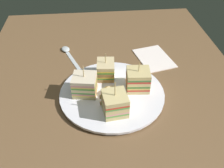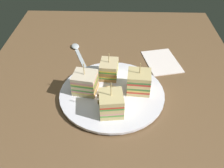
{
  "view_description": "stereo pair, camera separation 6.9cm",
  "coord_description": "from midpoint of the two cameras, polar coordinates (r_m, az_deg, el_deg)",
  "views": [
    {
      "loc": [
        52.52,
        -5.19,
        48.38
      ],
      "look_at": [
        0.0,
        0.0,
        4.3
      ],
      "focal_mm": 40.23,
      "sensor_mm": 36.0,
      "label": 1
    },
    {
      "loc": [
        52.75,
        1.68,
        48.38
      ],
      "look_at": [
        0.0,
        0.0,
        4.3
      ],
      "focal_mm": 40.23,
      "sensor_mm": 36.0,
      "label": 2
    }
  ],
  "objects": [
    {
      "name": "ground_plane",
      "position": [
        0.72,
        -2.73,
        -3.28
      ],
      "size": [
        114.32,
        81.64,
        1.8
      ],
      "primitive_type": "cube",
      "color": "brown"
    },
    {
      "name": "sandwich_wedge_1",
      "position": [
        0.69,
        -9.04,
        -0.3
      ],
      "size": [
        6.87,
        7.22,
        9.2
      ],
      "rotation": [
        0.0,
        0.0,
        7.69
      ],
      "color": "beige",
      "rests_on": "plate"
    },
    {
      "name": "sandwich_wedge_0",
      "position": [
        0.75,
        -4.08,
        3.16
      ],
      "size": [
        6.78,
        5.6,
        8.14
      ],
      "rotation": [
        0.0,
        0.0,
        6.2
      ],
      "color": "beige",
      "rests_on": "plate"
    },
    {
      "name": "plate",
      "position": [
        0.71,
        -2.77,
        -2.29
      ],
      "size": [
        29.49,
        29.49,
        1.3
      ],
      "color": "white",
      "rests_on": "ground_plane"
    },
    {
      "name": "napkin",
      "position": [
        0.87,
        7.31,
        5.82
      ],
      "size": [
        16.4,
        13.33,
        0.5
      ],
      "primitive_type": "cube",
      "rotation": [
        0.0,
        0.0,
        0.23
      ],
      "color": "white",
      "rests_on": "ground_plane"
    },
    {
      "name": "spoon",
      "position": [
        0.91,
        -12.25,
        7.04
      ],
      "size": [
        15.32,
        7.67,
        1.0
      ],
      "rotation": [
        0.0,
        0.0,
        3.52
      ],
      "color": "silver",
      "rests_on": "ground_plane"
    },
    {
      "name": "sandwich_wedge_2",
      "position": [
        0.63,
        -2.84,
        -4.58
      ],
      "size": [
        7.03,
        6.69,
        9.79
      ],
      "rotation": [
        0.0,
        0.0,
        9.55
      ],
      "color": "#DCC480",
      "rests_on": "plate"
    },
    {
      "name": "chip_pile",
      "position": [
        0.69,
        -2.43,
        -1.84
      ],
      "size": [
        6.84,
        7.15,
        2.61
      ],
      "color": "#D9B25B",
      "rests_on": "plate"
    },
    {
      "name": "sandwich_wedge_3",
      "position": [
        0.7,
        3.12,
        0.86
      ],
      "size": [
        6.33,
        6.79,
        9.29
      ],
      "rotation": [
        0.0,
        0.0,
        10.92
      ],
      "color": "#DFC486",
      "rests_on": "plate"
    }
  ]
}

